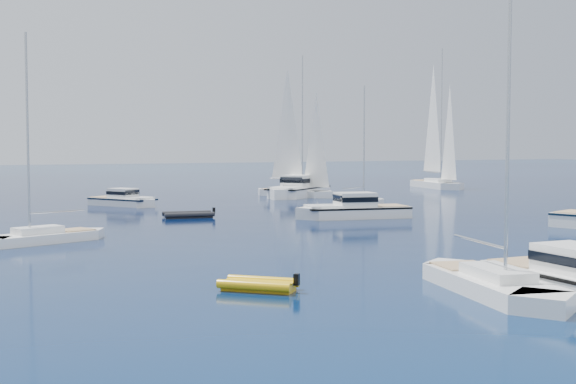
# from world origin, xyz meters

# --- Properties ---
(ground) EXTENTS (400.00, 400.00, 0.00)m
(ground) POSITION_xyz_m (0.00, 0.00, 0.00)
(ground) COLOR navy
(ground) RESTS_ON ground
(motor_cruiser_centre) EXTENTS (10.07, 4.68, 2.54)m
(motor_cruiser_centre) POSITION_xyz_m (3.28, 24.24, 0.00)
(motor_cruiser_centre) COLOR silver
(motor_cruiser_centre) RESTS_ON ground
(motor_cruiser_distant) EXTENTS (11.33, 10.10, 3.06)m
(motor_cruiser_distant) POSITION_xyz_m (10.08, 47.78, 0.00)
(motor_cruiser_distant) COLOR white
(motor_cruiser_distant) RESTS_ON ground
(motor_cruiser_horizon) EXTENTS (6.31, 8.07, 2.10)m
(motor_cruiser_horizon) POSITION_xyz_m (-9.96, 43.68, 0.00)
(motor_cruiser_horizon) COLOR silver
(motor_cruiser_horizon) RESTS_ON ground
(sailboat_fore) EXTENTS (4.71, 10.46, 14.90)m
(sailboat_fore) POSITION_xyz_m (-7.22, -4.12, 0.00)
(sailboat_fore) COLOR white
(sailboat_fore) RESTS_ON ground
(sailboat_mid_l) EXTENTS (8.76, 5.06, 12.53)m
(sailboat_mid_l) POSITION_xyz_m (-20.59, 19.11, 0.00)
(sailboat_mid_l) COLOR white
(sailboat_mid_l) RESTS_ON ground
(sailboat_centre) EXTENTS (8.06, 5.22, 11.66)m
(sailboat_centre) POSITION_xyz_m (9.89, 34.37, 0.00)
(sailboat_centre) COLOR silver
(sailboat_centre) RESTS_ON ground
(sailboat_sails_r) EXTENTS (7.45, 11.00, 16.02)m
(sailboat_sails_r) POSITION_xyz_m (10.22, 48.77, 0.00)
(sailboat_sails_r) COLOR silver
(sailboat_sails_r) RESTS_ON ground
(sailboat_sails_far) EXTENTS (5.42, 13.22, 18.87)m
(sailboat_sails_far) POSITION_xyz_m (34.48, 55.62, 0.00)
(sailboat_sails_far) COLOR white
(sailboat_sails_far) RESTS_ON ground
(tender_yellow) EXTENTS (3.49, 3.43, 0.95)m
(tender_yellow) POSITION_xyz_m (-15.10, 0.24, 0.00)
(tender_yellow) COLOR gold
(tender_yellow) RESTS_ON ground
(tender_grey_far) EXTENTS (4.35, 2.76, 0.95)m
(tender_grey_far) POSITION_xyz_m (-8.16, 30.15, 0.00)
(tender_grey_far) COLOR black
(tender_grey_far) RESTS_ON ground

